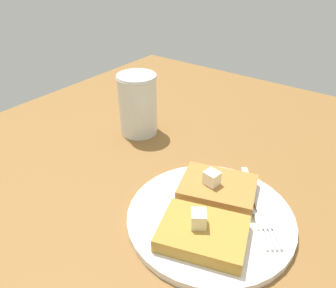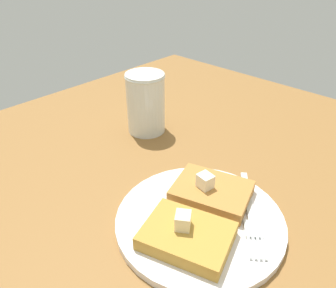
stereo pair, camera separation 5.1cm
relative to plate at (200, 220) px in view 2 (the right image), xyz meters
The scene contains 8 objects.
table_surface 6.31cm from the plate, 134.80° to the right, with size 96.62×96.62×2.93cm, color brown.
plate is the anchor object (origin of this frame).
toast_slice_left 4.60cm from the plate, 162.28° to the right, with size 7.68×10.23×1.84cm, color #B27737.
toast_slice_middle 4.60cm from the plate, 17.72° to the left, with size 7.68×10.23×1.84cm, color #B38535.
butter_pat_primary 5.25cm from the plate, 149.38° to the right, with size 1.97×1.78×1.97cm, color #F4E8CB.
butter_pat_secondary 5.29cm from the plate, ahead, with size 1.97×1.78×1.97cm, color beige.
fork 6.65cm from the plate, 134.54° to the left, with size 13.46×11.03×0.36cm.
syrup_jar 26.60cm from the plate, 118.16° to the right, with size 7.31×7.31×11.44cm.
Camera 2 is at (29.49, 22.43, 34.53)cm, focal length 35.00 mm.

